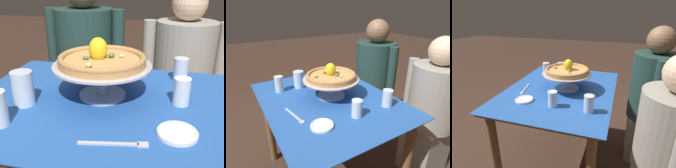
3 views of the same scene
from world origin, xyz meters
TOP-DOWN VIEW (x-y plane):
  - ground_plane at (0.00, 0.00)m, footprint 14.00×14.00m
  - dining_table at (0.00, 0.00)m, footprint 1.08×0.84m
  - pizza_stand at (-0.02, 0.04)m, footprint 0.39×0.39m
  - pizza at (-0.02, 0.04)m, footprint 0.34×0.34m
  - water_glass_side_left at (-0.29, -0.09)m, footprint 0.08×0.08m
  - water_glass_side_right at (0.29, 0.04)m, footprint 0.06×0.06m
  - water_glass_front_left at (-0.29, -0.25)m, footprint 0.06×0.06m
  - water_glass_back_right at (0.29, 0.28)m, footprint 0.07×0.07m
  - side_plate at (0.28, -0.18)m, footprint 0.13×0.13m
  - dinner_fork at (0.11, -0.27)m, footprint 0.21×0.05m
  - diner_left at (-0.32, 0.72)m, footprint 0.53×0.37m
  - diner_right at (0.32, 0.75)m, footprint 0.53×0.37m

SIDE VIEW (x-z plane):
  - ground_plane at x=0.00m, z-range 0.00..0.00m
  - diner_right at x=0.32m, z-range -0.01..1.16m
  - diner_left at x=-0.32m, z-range 0.00..1.23m
  - dining_table at x=0.00m, z-range 0.25..1.00m
  - dinner_fork at x=0.11m, z-range 0.75..0.76m
  - side_plate at x=0.28m, z-range 0.75..0.77m
  - water_glass_side_right at x=0.29m, z-range 0.75..0.85m
  - water_glass_back_right at x=0.29m, z-range 0.75..0.86m
  - water_glass_front_left at x=-0.29m, z-range 0.75..0.87m
  - water_glass_side_left at x=-0.29m, z-range 0.75..0.88m
  - pizza_stand at x=-0.02m, z-range 0.78..0.92m
  - pizza at x=-0.02m, z-range 0.86..0.96m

